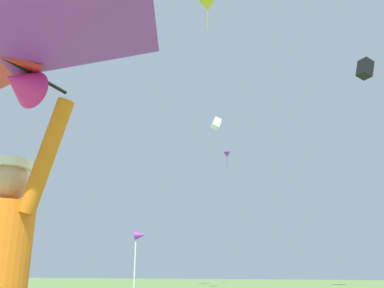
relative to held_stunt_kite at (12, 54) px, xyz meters
name	(u,v)px	position (x,y,z in m)	size (l,w,h in m)	color
held_stunt_kite	(12,54)	(0.00, 0.00, 0.00)	(2.02, 1.07, 0.42)	black
distant_kite_blue_overhead_distant	(9,4)	(-11.06, 8.73, 9.56)	(0.93, 0.95, 0.39)	blue
distant_kite_purple_far_center	(227,154)	(-9.85, 33.70, 9.47)	(0.89, 0.99, 1.72)	purple
distant_kite_white_low_left	(216,123)	(-6.97, 22.88, 8.44)	(0.71, 0.87, 0.92)	white
distant_kite_black_high_left	(365,69)	(2.84, 28.08, 13.06)	(1.43, 1.38, 1.55)	black
distant_kite_yellow_mid_right	(207,5)	(-7.74, 23.51, 18.59)	(1.83, 1.84, 2.90)	yellow
marker_flag	(139,241)	(-4.14, 8.50, -0.39)	(0.30, 0.24, 2.13)	silver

